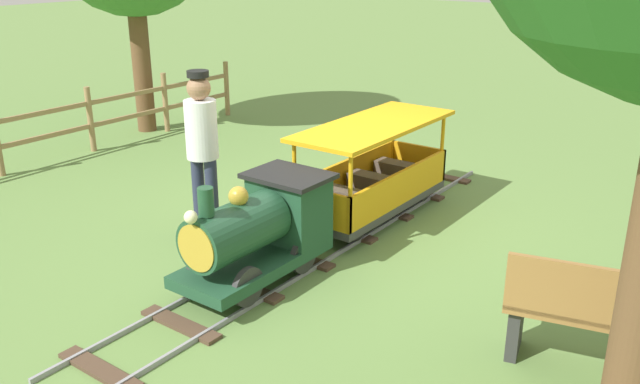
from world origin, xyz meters
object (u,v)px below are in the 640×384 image
(locomotive, at_px, (260,227))
(passenger_car, at_px, (373,179))
(conductor_person, at_px, (202,142))
(park_bench, at_px, (609,319))

(locomotive, height_order, passenger_car, passenger_car)
(conductor_person, bearing_deg, park_bench, 178.93)
(park_bench, bearing_deg, conductor_person, -1.07)
(locomotive, distance_m, conductor_person, 1.21)
(conductor_person, relative_size, park_bench, 1.19)
(locomotive, distance_m, passenger_car, 1.76)
(passenger_car, height_order, park_bench, passenger_car)
(locomotive, relative_size, passenger_car, 0.72)
(locomotive, distance_m, park_bench, 2.70)
(passenger_car, xyz_separation_m, park_bench, (-2.69, 1.44, -0.01))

